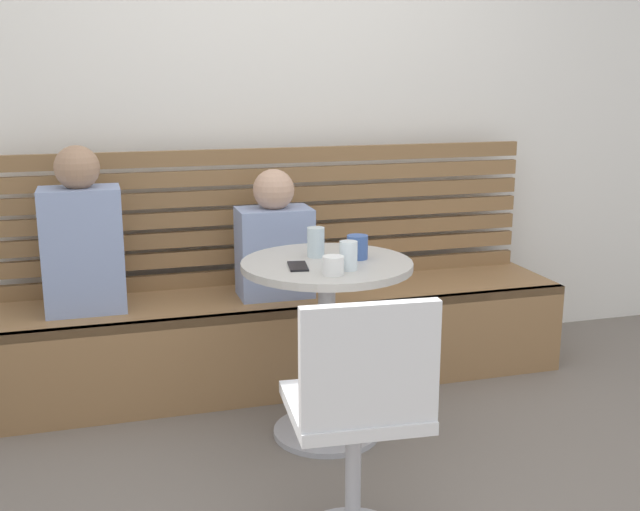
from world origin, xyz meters
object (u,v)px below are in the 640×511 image
(cup_water_clear, at_px, (348,256))
(cup_ceramic_white, at_px, (333,265))
(booth_bench, at_px, (287,337))
(person_child_left, at_px, (274,241))
(cup_glass_tall, at_px, (316,242))
(phone_on_table, at_px, (298,266))
(cafe_table, at_px, (327,315))
(cup_mug_blue, at_px, (357,247))
(person_adult, at_px, (82,239))
(white_chair, at_px, (359,417))

(cup_water_clear, relative_size, cup_ceramic_white, 1.38)
(booth_bench, xyz_separation_m, cup_water_clear, (0.06, -0.75, 0.57))
(person_child_left, distance_m, cup_glass_tall, 0.52)
(person_child_left, xyz_separation_m, cup_glass_tall, (0.06, -0.50, 0.10))
(cup_water_clear, distance_m, phone_on_table, 0.20)
(booth_bench, relative_size, phone_on_table, 19.29)
(cafe_table, bearing_deg, cup_water_clear, -75.21)
(cup_mug_blue, bearing_deg, cup_ceramic_white, -128.23)
(person_adult, distance_m, cup_ceramic_white, 1.20)
(white_chair, bearing_deg, person_adult, 119.03)
(booth_bench, relative_size, white_chair, 3.18)
(booth_bench, height_order, person_child_left, person_child_left)
(cafe_table, distance_m, cup_ceramic_white, 0.33)
(white_chair, height_order, cup_water_clear, same)
(white_chair, bearing_deg, phone_on_table, 89.13)
(person_child_left, height_order, cup_mug_blue, person_child_left)
(cup_water_clear, height_order, cup_glass_tall, cup_glass_tall)
(phone_on_table, bearing_deg, person_adult, -30.80)
(cafe_table, distance_m, phone_on_table, 0.27)
(cup_ceramic_white, bearing_deg, cup_mug_blue, 51.77)
(phone_on_table, bearing_deg, cup_glass_tall, -118.79)
(cafe_table, bearing_deg, cup_ceramic_white, -100.29)
(phone_on_table, bearing_deg, person_child_left, -86.37)
(cup_water_clear, xyz_separation_m, phone_on_table, (-0.17, 0.09, -0.05))
(cafe_table, height_order, person_adult, person_adult)
(person_adult, relative_size, cup_glass_tall, 6.06)
(cafe_table, bearing_deg, phone_on_table, -156.25)
(person_child_left, bearing_deg, cafe_table, -82.74)
(person_adult, bearing_deg, cup_water_clear, -37.63)
(white_chair, height_order, person_child_left, person_child_left)
(cup_water_clear, distance_m, cup_glass_tall, 0.25)
(cafe_table, relative_size, white_chair, 0.87)
(cafe_table, distance_m, white_chair, 0.83)
(booth_bench, xyz_separation_m, person_adult, (-0.91, -0.01, 0.54))
(white_chair, xyz_separation_m, cup_water_clear, (0.18, 0.66, 0.33))
(white_chair, relative_size, person_child_left, 1.42)
(booth_bench, bearing_deg, phone_on_table, -99.81)
(person_child_left, distance_m, cup_ceramic_white, 0.80)
(person_child_left, bearing_deg, white_chair, -92.82)
(cup_mug_blue, bearing_deg, cup_glass_tall, 151.91)
(cup_glass_tall, bearing_deg, cup_water_clear, -75.99)
(cup_ceramic_white, bearing_deg, cup_water_clear, 34.72)
(person_adult, bearing_deg, cafe_table, -32.72)
(person_child_left, relative_size, phone_on_table, 4.27)
(white_chair, height_order, cup_mug_blue, white_chair)
(person_child_left, relative_size, cup_water_clear, 5.43)
(booth_bench, distance_m, person_child_left, 0.48)
(person_child_left, relative_size, cup_mug_blue, 6.29)
(cafe_table, bearing_deg, cup_glass_tall, 102.69)
(cafe_table, height_order, person_child_left, person_child_left)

